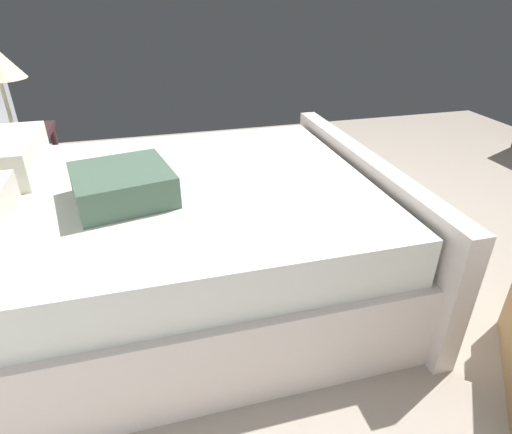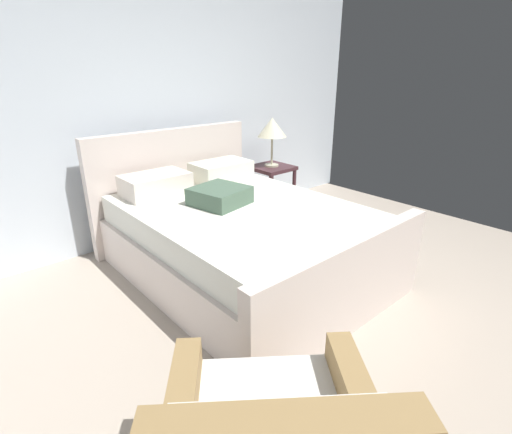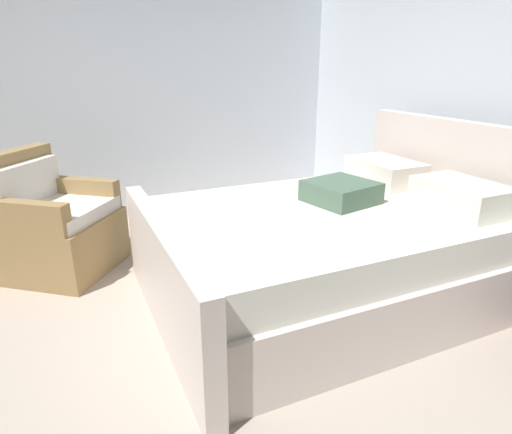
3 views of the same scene
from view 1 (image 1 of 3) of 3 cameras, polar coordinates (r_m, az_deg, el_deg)
The scene contains 3 objects.
ground_plane at distance 2.96m, azimuth 16.60°, elevation -1.92°, with size 4.96×5.39×0.02m, color #AA9C8C.
bed at distance 2.16m, azimuth -13.78°, elevation -2.85°, with size 1.72×2.25×1.12m.
nightstand_right at distance 3.32m, azimuth -29.14°, elevation 6.84°, with size 0.44×0.44×0.60m.
Camera 1 is at (-2.13, 1.45, 1.45)m, focal length 29.45 mm.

